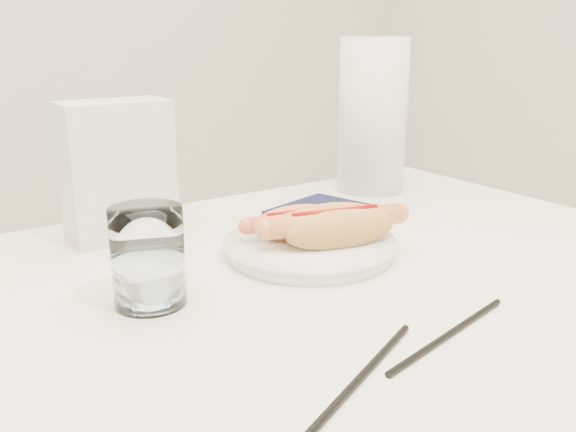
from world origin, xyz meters
TOP-DOWN VIEW (x-y plane):
  - table at (0.00, 0.00)m, footprint 1.20×0.80m
  - plate at (0.07, 0.06)m, footprint 0.28×0.28m
  - hotdog_left at (0.07, 0.08)m, footprint 0.16×0.08m
  - hotdog_right at (0.09, 0.03)m, footprint 0.20×0.11m
  - water_glass at (-0.17, 0.03)m, footprint 0.08×0.08m
  - chopstick_near at (-0.08, -0.23)m, footprint 0.21×0.10m
  - chopstick_far at (0.05, -0.22)m, footprint 0.21×0.05m
  - napkin_box at (-0.12, 0.28)m, footprint 0.15×0.09m
  - navy_napkin at (0.21, 0.20)m, footprint 0.20×0.20m
  - paper_towel_roll at (0.39, 0.29)m, footprint 0.16×0.16m

SIDE VIEW (x-z plane):
  - table at x=0.00m, z-range 0.32..1.07m
  - chopstick_far at x=0.05m, z-range 0.75..0.76m
  - chopstick_near at x=-0.08m, z-range 0.75..0.76m
  - navy_napkin at x=0.21m, z-range 0.75..0.76m
  - plate at x=0.07m, z-range 0.75..0.77m
  - hotdog_left at x=0.07m, z-range 0.77..0.81m
  - hotdog_right at x=0.09m, z-range 0.77..0.82m
  - water_glass at x=-0.17m, z-range 0.75..0.86m
  - napkin_box at x=-0.12m, z-range 0.75..0.95m
  - paper_towel_roll at x=0.39m, z-range 0.75..1.04m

